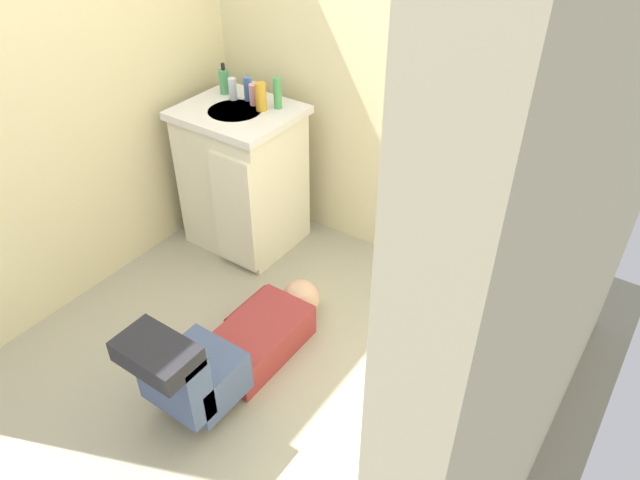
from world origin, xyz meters
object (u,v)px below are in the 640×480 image
toiletry_bag (540,188)px  bottle_pink (254,95)px  toilet (490,271)px  soap_dispenser (224,81)px  person_plumber (230,349)px  tissue_box (505,179)px  bottle_green (278,93)px  vanity_cabinet (243,177)px  bottle_clear (233,89)px  bottle_amber (261,97)px  bottle_blue (248,89)px  paper_towel_roll (394,326)px  faucet (254,91)px

toiletry_bag → bottle_pink: 1.50m
toilet → soap_dispenser: 1.70m
person_plumber → toiletry_bag: (0.90, 1.00, 0.63)m
tissue_box → bottle_green: (-1.22, -0.01, 0.10)m
vanity_cabinet → toiletry_bag: (1.53, 0.15, 0.39)m
soap_dispenser → bottle_clear: size_ratio=1.43×
bottle_pink → toilet: bearing=-1.6°
toiletry_bag → bottle_amber: size_ratio=0.86×
toilet → bottle_pink: bottle_pink is taller
soap_dispenser → bottle_clear: 0.10m
bottle_blue → bottle_green: bearing=3.1°
toilet → person_plumber: toilet is taller
tissue_box → paper_towel_roll: (-0.25, -0.41, -0.69)m
toilet → person_plumber: bearing=-131.0°
bottle_amber → bottle_green: bottle_green is taller
bottle_pink → bottle_blue: bearing=156.7°
tissue_box → toiletry_bag: (0.15, 0.00, 0.01)m
toiletry_bag → bottle_green: bearing=-179.4°
faucet → bottle_pink: 0.06m
faucet → bottle_amber: bottle_amber is taller
person_plumber → bottle_pink: size_ratio=9.67×
bottle_clear → bottle_amber: size_ratio=0.81×
vanity_cabinet → paper_towel_roll: 1.19m
bottle_blue → paper_towel_roll: bottle_blue is taller
soap_dispenser → bottle_blue: (0.16, 0.00, -0.00)m
tissue_box → bottle_blue: 1.41m
vanity_cabinet → tissue_box: tissue_box is taller
vanity_cabinet → person_plumber: bearing=-53.5°
toiletry_bag → bottle_blue: (-1.56, -0.02, 0.08)m
person_plumber → toiletry_bag: size_ratio=8.59×
toiletry_bag → bottle_pink: size_ratio=1.13×
toilet → bottle_blue: (-1.45, 0.07, 0.52)m
vanity_cabinet → toilet: bearing=2.4°
bottle_blue → bottle_green: bottle_green is taller
bottle_blue → bottle_pink: size_ratio=1.15×
person_plumber → bottle_blue: 1.38m
bottle_amber → vanity_cabinet: bearing=-148.3°
toilet → paper_towel_roll: bearing=-133.2°
faucet → toilet: bearing=-3.4°
toilet → toiletry_bag: size_ratio=6.05×
person_plumber → toiletry_bag: toiletry_bag is taller
vanity_cabinet → toiletry_bag: size_ratio=6.61×
soap_dispenser → paper_towel_roll: bearing=-16.3°
bottle_clear → faucet: bearing=30.8°
soap_dispenser → paper_towel_roll: size_ratio=0.74×
tissue_box → toiletry_bag: 0.15m
tissue_box → bottle_amber: bottle_amber is taller
faucet → soap_dispenser: bearing=-174.0°
toiletry_bag → bottle_clear: 1.63m
toiletry_bag → bottle_pink: bearing=-178.0°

